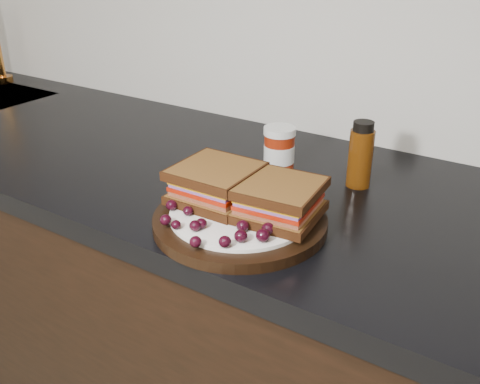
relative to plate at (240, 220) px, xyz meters
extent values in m
cube|color=black|center=(-0.08, 0.16, -0.48)|extent=(3.96, 0.58, 0.86)
cube|color=black|center=(-0.08, 0.16, -0.03)|extent=(3.98, 0.60, 0.04)
cylinder|color=black|center=(0.00, 0.00, 0.00)|extent=(0.28, 0.28, 0.02)
ellipsoid|color=black|center=(-0.10, -0.05, 0.02)|extent=(0.02, 0.02, 0.02)
ellipsoid|color=black|center=(-0.06, -0.05, 0.02)|extent=(0.02, 0.02, 0.02)
ellipsoid|color=black|center=(-0.07, -0.10, 0.02)|extent=(0.02, 0.02, 0.02)
ellipsoid|color=black|center=(-0.05, -0.10, 0.02)|extent=(0.02, 0.02, 0.01)
ellipsoid|color=black|center=(-0.02, -0.09, 0.02)|extent=(0.02, 0.02, 0.02)
ellipsoid|color=black|center=(-0.02, -0.07, 0.02)|extent=(0.02, 0.02, 0.02)
ellipsoid|color=black|center=(0.00, -0.12, 0.02)|extent=(0.02, 0.02, 0.02)
ellipsoid|color=black|center=(0.04, -0.10, 0.02)|extent=(0.02, 0.02, 0.02)
ellipsoid|color=black|center=(0.05, -0.07, 0.02)|extent=(0.02, 0.02, 0.02)
ellipsoid|color=black|center=(0.04, -0.05, 0.02)|extent=(0.02, 0.02, 0.02)
ellipsoid|color=black|center=(0.08, -0.06, 0.02)|extent=(0.02, 0.02, 0.02)
ellipsoid|color=black|center=(0.07, -0.03, 0.02)|extent=(0.02, 0.02, 0.02)
ellipsoid|color=black|center=(0.09, -0.02, 0.02)|extent=(0.02, 0.02, 0.01)
ellipsoid|color=black|center=(0.09, 0.00, 0.02)|extent=(0.02, 0.02, 0.02)
ellipsoid|color=black|center=(0.08, 0.02, 0.02)|extent=(0.02, 0.02, 0.02)
ellipsoid|color=black|center=(0.04, 0.03, 0.02)|extent=(0.02, 0.02, 0.02)
ellipsoid|color=black|center=(-0.04, 0.06, 0.02)|extent=(0.02, 0.02, 0.02)
ellipsoid|color=black|center=(-0.05, 0.04, 0.02)|extent=(0.02, 0.02, 0.02)
ellipsoid|color=black|center=(-0.08, 0.02, 0.02)|extent=(0.02, 0.02, 0.02)
ellipsoid|color=black|center=(-0.08, 0.02, 0.02)|extent=(0.02, 0.02, 0.02)
ellipsoid|color=black|center=(-0.06, 0.00, 0.02)|extent=(0.02, 0.02, 0.02)
ellipsoid|color=black|center=(-0.07, -0.02, 0.02)|extent=(0.01, 0.01, 0.01)
ellipsoid|color=black|center=(-0.04, 0.02, 0.02)|extent=(0.02, 0.02, 0.01)
ellipsoid|color=black|center=(-0.08, 0.03, 0.02)|extent=(0.02, 0.02, 0.02)
ellipsoid|color=black|center=(-0.07, 0.01, 0.02)|extent=(0.02, 0.02, 0.01)
cylinder|color=maroon|center=(-0.05, 0.22, 0.04)|extent=(0.07, 0.07, 0.09)
cylinder|color=#482307|center=(0.10, 0.25, 0.05)|extent=(0.06, 0.06, 0.12)
camera|label=1|loc=(0.41, -0.63, 0.42)|focal=40.00mm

